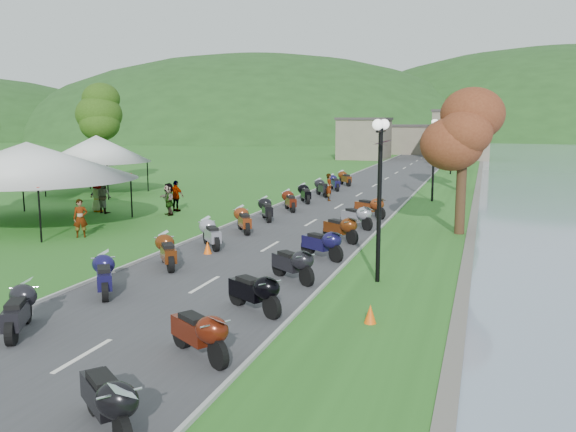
% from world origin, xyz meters
% --- Properties ---
extents(road, '(7.00, 120.00, 0.02)m').
position_xyz_m(road, '(0.00, 40.00, 0.01)').
color(road, '#3D3D40').
rests_on(road, ground).
extents(hills_backdrop, '(360.00, 120.00, 76.00)m').
position_xyz_m(hills_backdrop, '(0.00, 200.00, 0.00)').
color(hills_backdrop, '#285621').
rests_on(hills_backdrop, ground).
extents(far_building, '(18.00, 16.00, 5.00)m').
position_xyz_m(far_building, '(-2.00, 85.00, 2.50)').
color(far_building, '#786E5D').
rests_on(far_building, ground).
extents(moto_row_left, '(2.60, 54.34, 1.10)m').
position_xyz_m(moto_row_left, '(-2.26, 19.36, 0.55)').
color(moto_row_left, '#331411').
rests_on(moto_row_left, ground).
extents(moto_row_right, '(2.60, 32.11, 1.10)m').
position_xyz_m(moto_row_right, '(2.44, 15.65, 0.55)').
color(moto_row_right, '#331411').
rests_on(moto_row_right, ground).
extents(vendor_tent_main, '(6.87, 6.87, 4.00)m').
position_xyz_m(vendor_tent_main, '(-12.79, 23.37, 2.00)').
color(vendor_tent_main, silver).
rests_on(vendor_tent_main, ground).
extents(vendor_tent_side, '(4.83, 4.83, 4.00)m').
position_xyz_m(vendor_tent_side, '(-17.14, 35.01, 2.00)').
color(vendor_tent_side, silver).
rests_on(vendor_tent_side, ground).
extents(tree_lakeside, '(2.65, 2.65, 7.35)m').
position_xyz_m(tree_lakeside, '(7.08, 27.20, 3.68)').
color(tree_lakeside, '#345C16').
rests_on(tree_lakeside, ground).
extents(pedestrian_a, '(0.75, 0.72, 1.67)m').
position_xyz_m(pedestrian_a, '(-8.47, 21.38, 0.00)').
color(pedestrian_a, slate).
rests_on(pedestrian_a, ground).
extents(pedestrian_b, '(1.00, 0.77, 1.81)m').
position_xyz_m(pedestrian_b, '(-11.62, 27.66, 0.00)').
color(pedestrian_b, slate).
rests_on(pedestrian_b, ground).
extents(pedestrian_c, '(0.72, 1.34, 1.98)m').
position_xyz_m(pedestrian_c, '(-13.43, 29.59, 0.00)').
color(pedestrian_c, slate).
rests_on(pedestrian_c, ground).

